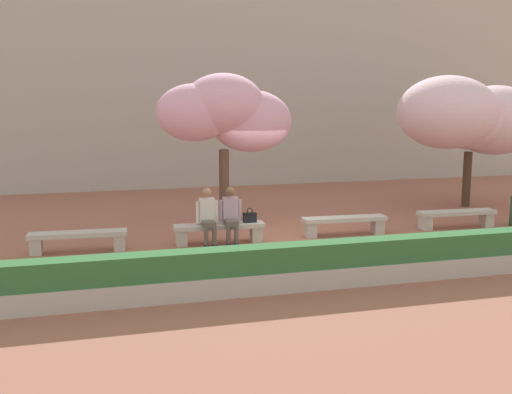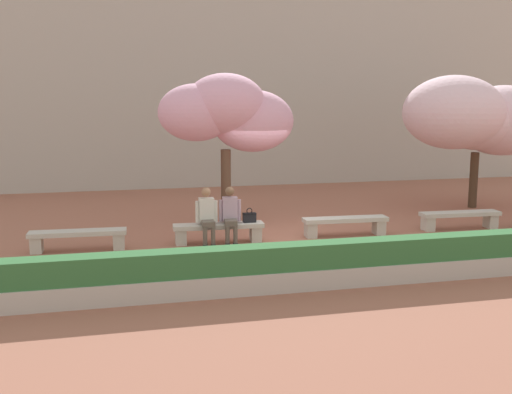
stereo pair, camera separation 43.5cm
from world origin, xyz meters
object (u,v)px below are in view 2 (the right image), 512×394
at_px(stone_bench_near_east, 460,217).
at_px(person_seated_right, 230,213).
at_px(stone_bench_center, 345,223).
at_px(cherry_tree_secondary, 476,117).
at_px(cherry_tree_main, 227,113).
at_px(person_seated_left, 207,214).
at_px(stone_bench_west_end, 78,237).
at_px(handbag, 249,217).
at_px(stone_bench_near_west, 219,230).

xyz_separation_m(stone_bench_near_east, person_seated_right, (-5.94, -0.05, 0.39)).
distance_m(stone_bench_center, cherry_tree_secondary, 6.25).
distance_m(stone_bench_center, cherry_tree_main, 4.05).
relative_size(stone_bench_near_east, person_seated_left, 1.62).
relative_size(stone_bench_west_end, stone_bench_center, 1.00).
bearing_deg(cherry_tree_secondary, handbag, -160.64).
bearing_deg(cherry_tree_secondary, person_seated_left, -162.52).
xyz_separation_m(stone_bench_west_end, cherry_tree_secondary, (11.34, 2.63, 2.42)).
relative_size(stone_bench_west_end, handbag, 6.16).
relative_size(stone_bench_near_east, person_seated_right, 1.62).
xyz_separation_m(person_seated_left, cherry_tree_secondary, (8.51, 2.68, 2.03)).
height_order(stone_bench_west_end, stone_bench_center, same).
xyz_separation_m(person_seated_right, cherry_tree_secondary, (7.97, 2.68, 2.03)).
height_order(stone_bench_near_west, person_seated_left, person_seated_left).
bearing_deg(cherry_tree_secondary, stone_bench_west_end, -166.96).
distance_m(stone_bench_west_end, stone_bench_center, 6.20).
height_order(stone_bench_center, cherry_tree_main, cherry_tree_main).
height_order(handbag, cherry_tree_main, cherry_tree_main).
xyz_separation_m(stone_bench_center, cherry_tree_secondary, (5.13, 2.63, 2.42)).
bearing_deg(stone_bench_near_east, handbag, -179.84).
relative_size(stone_bench_center, cherry_tree_secondary, 0.45).
bearing_deg(cherry_tree_main, person_seated_right, -99.44).
relative_size(handbag, cherry_tree_main, 0.09).
bearing_deg(handbag, person_seated_left, -177.77).
relative_size(handbag, cherry_tree_secondary, 0.07).
height_order(handbag, cherry_tree_secondary, cherry_tree_secondary).
bearing_deg(handbag, stone_bench_center, 0.36).
height_order(stone_bench_west_end, cherry_tree_main, cherry_tree_main).
distance_m(stone_bench_near_east, cherry_tree_secondary, 4.11).
bearing_deg(stone_bench_near_east, person_seated_right, -179.49).
distance_m(person_seated_right, cherry_tree_secondary, 8.65).
xyz_separation_m(stone_bench_near_east, cherry_tree_secondary, (2.03, 2.63, 2.42)).
relative_size(stone_bench_west_end, cherry_tree_main, 0.53).
height_order(stone_bench_near_east, cherry_tree_main, cherry_tree_main).
distance_m(person_seated_left, handbag, 1.00).
distance_m(stone_bench_west_end, stone_bench_near_east, 9.30).
bearing_deg(stone_bench_center, cherry_tree_secondary, 27.08).
bearing_deg(person_seated_right, cherry_tree_secondary, 18.57).
bearing_deg(person_seated_right, handbag, 4.76).
bearing_deg(person_seated_right, person_seated_left, -179.95).
height_order(stone_bench_west_end, handbag, handbag).
bearing_deg(stone_bench_center, person_seated_left, -179.09).
distance_m(stone_bench_west_end, cherry_tree_main, 4.85).
xyz_separation_m(person_seated_left, cherry_tree_main, (0.84, 1.86, 2.22)).
distance_m(stone_bench_west_end, person_seated_right, 3.39).
relative_size(stone_bench_west_end, cherry_tree_secondary, 0.45).
bearing_deg(stone_bench_near_east, cherry_tree_secondary, 52.25).
relative_size(stone_bench_near_east, cherry_tree_secondary, 0.45).
bearing_deg(handbag, person_seated_right, -175.24).
distance_m(stone_bench_near_west, stone_bench_near_east, 6.20).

